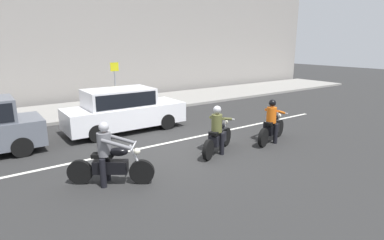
% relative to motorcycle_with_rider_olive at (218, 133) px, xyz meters
% --- Properties ---
extents(ground_plane, '(80.00, 80.00, 0.00)m').
position_rel_motorcycle_with_rider_olive_xyz_m(ground_plane, '(-0.88, 0.87, -0.64)').
color(ground_plane, '#292929').
extents(sidewalk_slab, '(40.00, 4.40, 0.14)m').
position_rel_motorcycle_with_rider_olive_xyz_m(sidewalk_slab, '(-0.88, 8.87, -0.57)').
color(sidewalk_slab, gray).
rests_on(sidewalk_slab, ground_plane).
extents(lane_marking_stripe, '(18.00, 0.14, 0.01)m').
position_rel_motorcycle_with_rider_olive_xyz_m(lane_marking_stripe, '(-1.78, 1.77, -0.63)').
color(lane_marking_stripe, silver).
rests_on(lane_marking_stripe, ground_plane).
extents(motorcycle_with_rider_olive, '(1.96, 1.15, 1.56)m').
position_rel_motorcycle_with_rider_olive_xyz_m(motorcycle_with_rider_olive, '(0.00, 0.00, 0.00)').
color(motorcycle_with_rider_olive, black).
rests_on(motorcycle_with_rider_olive, ground_plane).
extents(motorcycle_with_rider_gray, '(1.86, 1.35, 1.62)m').
position_rel_motorcycle_with_rider_olive_xyz_m(motorcycle_with_rider_gray, '(-3.69, -0.23, 0.02)').
color(motorcycle_with_rider_gray, black).
rests_on(motorcycle_with_rider_gray, ground_plane).
extents(motorcycle_with_rider_orange_stripe, '(2.06, 0.94, 1.55)m').
position_rel_motorcycle_with_rider_olive_xyz_m(motorcycle_with_rider_orange_stripe, '(2.32, -0.23, -0.00)').
color(motorcycle_with_rider_orange_stripe, black).
rests_on(motorcycle_with_rider_orange_stripe, ground_plane).
extents(parked_sedan_white, '(4.70, 1.82, 1.72)m').
position_rel_motorcycle_with_rider_olive_xyz_m(parked_sedan_white, '(-1.47, 4.14, 0.25)').
color(parked_sedan_white, silver).
rests_on(parked_sedan_white, ground_plane).
extents(street_sign_post, '(0.44, 0.08, 2.37)m').
position_rel_motorcycle_with_rider_olive_xyz_m(street_sign_post, '(-0.16, 8.16, 0.95)').
color(street_sign_post, gray).
rests_on(street_sign_post, sidewalk_slab).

